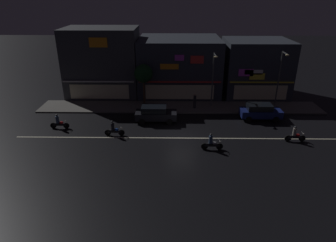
{
  "coord_description": "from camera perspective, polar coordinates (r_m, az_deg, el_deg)",
  "views": [
    {
      "loc": [
        -0.91,
        -24.56,
        12.61
      ],
      "look_at": [
        -1.3,
        1.87,
        0.92
      ],
      "focal_mm": 31.47,
      "sensor_mm": 36.0,
      "label": 1
    }
  ],
  "objects": [
    {
      "name": "ground_plane",
      "position": [
        27.62,
        2.65,
        -3.33
      ],
      "size": [
        140.0,
        140.0,
        0.0
      ],
      "primitive_type": "plane",
      "color": "black"
    },
    {
      "name": "lane_divider_stripe",
      "position": [
        27.62,
        2.65,
        -3.32
      ],
      "size": [
        31.13,
        0.16,
        0.01
      ],
      "primitive_type": "cube",
      "color": "beige",
      "rests_on": "ground"
    },
    {
      "name": "sidewalk_far",
      "position": [
        34.81,
        2.3,
        2.72
      ],
      "size": [
        32.77,
        3.8,
        0.14
      ],
      "primitive_type": "cube",
      "color": "#5B5954",
      "rests_on": "ground"
    },
    {
      "name": "storefront_left_block",
      "position": [
        39.87,
        2.18,
        10.71
      ],
      "size": [
        10.44,
        9.08,
        7.12
      ],
      "color": "#2D333D",
      "rests_on": "ground"
    },
    {
      "name": "storefront_center_block",
      "position": [
        39.35,
        -12.51,
        11.06
      ],
      "size": [
        9.05,
        6.26,
        8.54
      ],
      "color": "#383A3F",
      "rests_on": "ground"
    },
    {
      "name": "storefront_right_block",
      "position": [
        40.31,
        16.53,
        9.86
      ],
      "size": [
        8.04,
        7.01,
        7.06
      ],
      "color": "#2D333D",
      "rests_on": "ground"
    },
    {
      "name": "streetlamp_west",
      "position": [
        34.09,
        8.74,
        8.73
      ],
      "size": [
        0.44,
        1.64,
        6.23
      ],
      "color": "#47494C",
      "rests_on": "sidewalk_far"
    },
    {
      "name": "streetlamp_mid",
      "position": [
        36.21,
        20.9,
        8.47
      ],
      "size": [
        0.44,
        1.64,
        6.38
      ],
      "color": "#47494C",
      "rests_on": "sidewalk_far"
    },
    {
      "name": "pedestrian_on_sidewalk",
      "position": [
        34.2,
        5.2,
        3.82
      ],
      "size": [
        0.32,
        0.32,
        1.73
      ],
      "rotation": [
        0.0,
        0.0,
        5.95
      ],
      "color": "#232328",
      "rests_on": "sidewalk_far"
    },
    {
      "name": "street_tree",
      "position": [
        34.79,
        -4.77,
        9.1
      ],
      "size": [
        2.16,
        2.16,
        4.77
      ],
      "color": "#473323",
      "rests_on": "sidewalk_far"
    },
    {
      "name": "parked_car_near_kerb",
      "position": [
        32.9,
        17.44,
        1.8
      ],
      "size": [
        4.3,
        1.98,
        1.67
      ],
      "rotation": [
        0.0,
        0.0,
        3.14
      ],
      "color": "navy",
      "rests_on": "ground"
    },
    {
      "name": "parked_car_trailing",
      "position": [
        30.85,
        -2.44,
        1.46
      ],
      "size": [
        4.3,
        1.98,
        1.67
      ],
      "rotation": [
        0.0,
        0.0,
        3.14
      ],
      "color": "black",
      "rests_on": "ground"
    },
    {
      "name": "motorcycle_lead",
      "position": [
        31.22,
        -20.39,
        -0.28
      ],
      "size": [
        1.9,
        0.6,
        1.52
      ],
      "rotation": [
        0.0,
        0.0,
        0.07
      ],
      "color": "black",
      "rests_on": "ground"
    },
    {
      "name": "motorcycle_following",
      "position": [
        25.69,
        8.44,
        -4.21
      ],
      "size": [
        1.9,
        0.6,
        1.52
      ],
      "rotation": [
        0.0,
        0.0,
        3.13
      ],
      "color": "black",
      "rests_on": "ground"
    },
    {
      "name": "motorcycle_opposite_lane",
      "position": [
        28.29,
        -10.45,
        -1.61
      ],
      "size": [
        1.9,
        0.6,
        1.52
      ],
      "rotation": [
        0.0,
        0.0,
        0.05
      ],
      "color": "black",
      "rests_on": "ground"
    },
    {
      "name": "motorcycle_trailing_far",
      "position": [
        29.15,
        23.38,
        -2.5
      ],
      "size": [
        1.9,
        0.6,
        1.52
      ],
      "rotation": [
        0.0,
        0.0,
        3.07
      ],
      "color": "black",
      "rests_on": "ground"
    },
    {
      "name": "traffic_cone",
      "position": [
        32.16,
        -1.03,
        1.3
      ],
      "size": [
        0.36,
        0.36,
        0.55
      ],
      "primitive_type": "cone",
      "color": "orange",
      "rests_on": "ground"
    }
  ]
}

